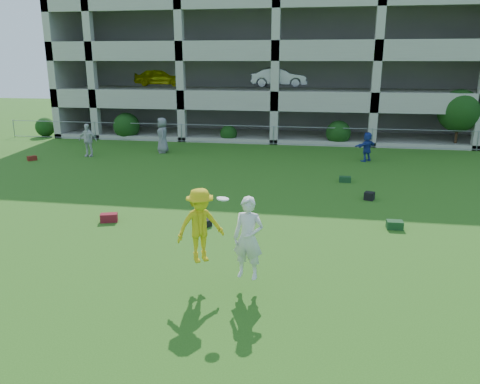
% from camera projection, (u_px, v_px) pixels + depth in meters
% --- Properties ---
extents(ground, '(100.00, 100.00, 0.00)m').
position_uv_depth(ground, '(195.00, 278.00, 11.47)').
color(ground, '#235114').
rests_on(ground, ground).
extents(bystander_b, '(1.07, 0.46, 1.81)m').
position_uv_depth(bystander_b, '(88.00, 140.00, 25.71)').
color(bystander_b, silver).
rests_on(bystander_b, ground).
extents(bystander_c, '(0.98, 1.16, 2.01)m').
position_uv_depth(bystander_c, '(162.00, 135.00, 26.74)').
color(bystander_c, slate).
rests_on(bystander_c, ground).
extents(bystander_d, '(1.35, 1.33, 1.55)m').
position_uv_depth(bystander_d, '(367.00, 147.00, 24.53)').
color(bystander_d, navy).
rests_on(bystander_d, ground).
extents(bag_red_a, '(0.62, 0.47, 0.28)m').
position_uv_depth(bag_red_a, '(109.00, 218.00, 15.45)').
color(bag_red_a, maroon).
rests_on(bag_red_a, ground).
extents(bag_black_b, '(0.47, 0.45, 0.22)m').
position_uv_depth(bag_black_b, '(205.00, 222.00, 15.10)').
color(bag_black_b, black).
rests_on(bag_black_b, ground).
extents(bag_green_c, '(0.51, 0.36, 0.26)m').
position_uv_depth(bag_green_c, '(395.00, 225.00, 14.82)').
color(bag_green_c, '#143613').
rests_on(bag_green_c, ground).
extents(crate_d, '(0.44, 0.44, 0.30)m').
position_uv_depth(crate_d, '(369.00, 196.00, 17.88)').
color(crate_d, black).
rests_on(crate_d, ground).
extents(bag_red_f, '(0.50, 0.53, 0.24)m').
position_uv_depth(bag_red_f, '(32.00, 158.00, 24.87)').
color(bag_red_f, '#5A1A0F').
rests_on(bag_red_f, ground).
extents(bag_green_g, '(0.50, 0.31, 0.25)m').
position_uv_depth(bag_green_g, '(345.00, 179.00, 20.48)').
color(bag_green_g, '#123313').
rests_on(bag_green_g, ground).
extents(frisbee_contest, '(2.18, 1.20, 2.06)m').
position_uv_depth(frisbee_contest, '(215.00, 229.00, 10.73)').
color(frisbee_contest, gold).
rests_on(frisbee_contest, ground).
extents(parking_garage, '(30.00, 14.00, 12.00)m').
position_uv_depth(parking_garage, '(286.00, 48.00, 36.10)').
color(parking_garage, '#9E998C').
rests_on(parking_garage, ground).
extents(fence, '(36.06, 0.06, 1.20)m').
position_uv_depth(fence, '(274.00, 135.00, 29.32)').
color(fence, gray).
rests_on(fence, ground).
extents(shrub_row, '(34.38, 2.52, 3.50)m').
position_uv_depth(shrub_row, '(349.00, 121.00, 28.99)').
color(shrub_row, '#163D11').
rests_on(shrub_row, ground).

